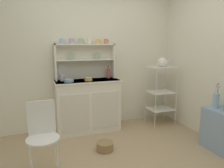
# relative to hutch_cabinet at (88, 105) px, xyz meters

# --- Properties ---
(wall_back) EXTENTS (3.84, 0.05, 2.50)m
(wall_back) POSITION_rel_hutch_cabinet_xyz_m (0.13, 0.26, 0.79)
(wall_back) COLOR silver
(wall_back) RESTS_ON ground
(hutch_cabinet) EXTENTS (1.10, 0.45, 0.89)m
(hutch_cabinet) POSITION_rel_hutch_cabinet_xyz_m (0.00, 0.00, 0.00)
(hutch_cabinet) COLOR white
(hutch_cabinet) RESTS_ON ground
(hutch_shelf_unit) EXTENTS (1.02, 0.18, 0.60)m
(hutch_shelf_unit) POSITION_rel_hutch_cabinet_xyz_m (0.00, 0.16, 0.79)
(hutch_shelf_unit) COLOR silver
(hutch_shelf_unit) RESTS_ON hutch_cabinet
(bakers_rack) EXTENTS (0.46, 0.38, 1.08)m
(bakers_rack) POSITION_rel_hutch_cabinet_xyz_m (1.36, -0.15, 0.21)
(bakers_rack) COLOR silver
(bakers_rack) RESTS_ON ground
(side_shelf_blue) EXTENTS (0.28, 0.48, 0.58)m
(side_shelf_blue) POSITION_rel_hutch_cabinet_xyz_m (1.57, -1.33, -0.16)
(side_shelf_blue) COLOR #849EBC
(side_shelf_blue) RESTS_ON ground
(wire_chair) EXTENTS (0.36, 0.36, 0.85)m
(wire_chair) POSITION_rel_hutch_cabinet_xyz_m (-0.78, -1.04, 0.06)
(wire_chair) COLOR white
(wire_chair) RESTS_ON ground
(floor_basket) EXTENTS (0.24, 0.24, 0.12)m
(floor_basket) POSITION_rel_hutch_cabinet_xyz_m (0.05, -0.78, -0.40)
(floor_basket) COLOR #93754C
(floor_basket) RESTS_ON ground
(cup_sky_0) EXTENTS (0.08, 0.07, 0.08)m
(cup_sky_0) POSITION_rel_hutch_cabinet_xyz_m (-0.38, 0.12, 1.08)
(cup_sky_0) COLOR #8EB2D1
(cup_sky_0) RESTS_ON hutch_shelf_unit
(cup_lilac_1) EXTENTS (0.09, 0.08, 0.08)m
(cup_lilac_1) POSITION_rel_hutch_cabinet_xyz_m (-0.22, 0.12, 1.08)
(cup_lilac_1) COLOR #B79ECC
(cup_lilac_1) RESTS_ON hutch_shelf_unit
(cup_sage_2) EXTENTS (0.09, 0.08, 0.08)m
(cup_sage_2) POSITION_rel_hutch_cabinet_xyz_m (-0.07, 0.12, 1.08)
(cup_sage_2) COLOR #9EB78E
(cup_sage_2) RESTS_ON hutch_shelf_unit
(cup_cream_3) EXTENTS (0.09, 0.07, 0.09)m
(cup_cream_3) POSITION_rel_hutch_cabinet_xyz_m (0.07, 0.12, 1.08)
(cup_cream_3) COLOR silver
(cup_cream_3) RESTS_ON hutch_shelf_unit
(cup_gold_4) EXTENTS (0.08, 0.07, 0.08)m
(cup_gold_4) POSITION_rel_hutch_cabinet_xyz_m (0.23, 0.12, 1.08)
(cup_gold_4) COLOR #DBB760
(cup_gold_4) RESTS_ON hutch_shelf_unit
(cup_terracotta_5) EXTENTS (0.09, 0.07, 0.08)m
(cup_terracotta_5) POSITION_rel_hutch_cabinet_xyz_m (0.37, 0.12, 1.08)
(cup_terracotta_5) COLOR #C67556
(cup_terracotta_5) RESTS_ON hutch_shelf_unit
(bowl_mixing_large) EXTENTS (0.15, 0.15, 0.05)m
(bowl_mixing_large) POSITION_rel_hutch_cabinet_xyz_m (-0.32, -0.07, 0.46)
(bowl_mixing_large) COLOR #8EB2D1
(bowl_mixing_large) RESTS_ON hutch_cabinet
(bowl_floral_medium) EXTENTS (0.13, 0.13, 0.06)m
(bowl_floral_medium) POSITION_rel_hutch_cabinet_xyz_m (0.00, -0.07, 0.46)
(bowl_floral_medium) COLOR #DBB760
(bowl_floral_medium) RESTS_ON hutch_cabinet
(jam_bottle) EXTENTS (0.06, 0.06, 0.22)m
(jam_bottle) POSITION_rel_hutch_cabinet_xyz_m (0.40, 0.09, 0.52)
(jam_bottle) COLOR #B74C47
(jam_bottle) RESTS_ON hutch_cabinet
(utensil_jar) EXTENTS (0.08, 0.08, 0.25)m
(utensil_jar) POSITION_rel_hutch_cabinet_xyz_m (-0.40, 0.08, 0.49)
(utensil_jar) COLOR #B2B7C6
(utensil_jar) RESTS_ON hutch_cabinet
(porcelain_teapot) EXTENTS (0.26, 0.17, 0.19)m
(porcelain_teapot) POSITION_rel_hutch_cabinet_xyz_m (1.35, -0.15, 0.71)
(porcelain_teapot) COLOR white
(porcelain_teapot) RESTS_ON bakers_rack
(flower_vase) EXTENTS (0.08, 0.08, 0.36)m
(flower_vase) POSITION_rel_hutch_cabinet_xyz_m (1.57, -1.21, 0.25)
(flower_vase) COLOR #8EB2D1
(flower_vase) RESTS_ON side_shelf_blue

